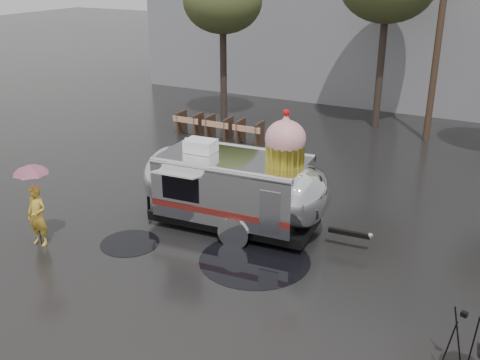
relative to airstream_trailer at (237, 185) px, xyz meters
The scene contains 9 objects.
ground 3.13m from the airstream_trailer, 72.98° to the right, with size 120.00×120.00×0.00m, color black.
puddles 2.70m from the airstream_trailer, 60.36° to the right, with size 9.80×5.36×0.01m.
utility_pole 12.22m from the airstream_trailer, 73.57° to the left, with size 1.60×0.28×9.00m.
tree_left 12.70m from the airstream_trailer, 120.95° to the left, with size 3.64×3.64×6.95m.
barricade_row 8.69m from the airstream_trailer, 123.05° to the left, with size 4.30×0.80×1.00m.
airstream_trailer is the anchor object (origin of this frame).
person_left 5.54m from the airstream_trailer, 141.58° to the right, with size 0.62×0.41×1.72m, color gold.
umbrella_pink 5.56m from the airstream_trailer, 141.58° to the right, with size 1.18×1.18×2.35m.
tripod 7.54m from the airstream_trailer, 28.36° to the right, with size 0.56×0.55×1.39m.
Camera 1 is at (6.15, -10.41, 7.41)m, focal length 42.00 mm.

